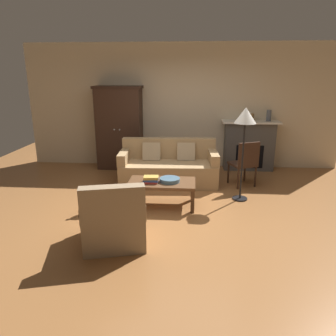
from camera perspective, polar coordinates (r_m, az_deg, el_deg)
ground_plane at (r=5.32m, az=1.27°, el=-6.92°), size 9.60×9.60×0.00m
back_wall at (r=7.46m, az=2.47°, el=11.01°), size 7.20×0.10×2.80m
fireplace at (r=7.45m, az=14.34°, el=4.03°), size 1.26×0.48×1.12m
armoire at (r=7.38m, az=-8.69°, el=7.16°), size 1.06×0.57×1.87m
couch at (r=6.37m, az=0.11°, el=0.11°), size 1.96×0.95×0.86m
coffee_table at (r=5.24m, az=-1.11°, el=-3.00°), size 1.10×0.60×0.42m
fruit_bowl at (r=5.20m, az=0.32°, el=-2.15°), size 0.33×0.33×0.06m
book_stack at (r=5.16m, az=-3.13°, el=-2.08°), size 0.27×0.20×0.11m
mantel_vase_bronze at (r=7.33m, az=14.72°, el=8.82°), size 0.13×0.13×0.16m
mantel_vase_slate at (r=7.40m, az=17.67°, el=8.98°), size 0.10×0.10×0.24m
armchair_near_left at (r=4.16m, az=-9.71°, el=-9.41°), size 0.93×0.93×0.88m
side_chair_wooden at (r=6.26m, az=13.69°, el=1.20°), size 0.58×0.58×0.90m
floor_lamp at (r=5.41m, az=13.70°, el=8.22°), size 0.36×0.36×1.60m
dog at (r=5.16m, az=-12.70°, el=-5.17°), size 0.49×0.41×0.39m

